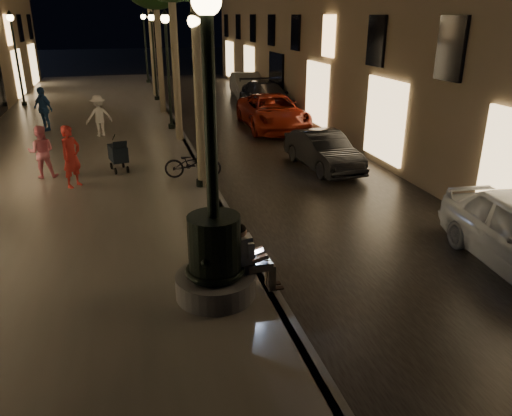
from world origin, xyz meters
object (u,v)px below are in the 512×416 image
object	(u,v)px
car_rear	(266,97)
pedestrian_white	(99,116)
lamp_curb_a	(197,78)
lamp_left_c	(15,47)
pedestrian_pink	(42,152)
car_fifth	(247,85)
fountain_lamppost	(214,243)
lamp_curb_b	(167,55)
pedestrian_red	(71,156)
car_second	(323,150)
lamp_curb_d	(145,38)
stroller	(118,153)
bicycle	(193,163)
lamp_curb_c	(153,45)
pedestrian_blue	(43,109)
car_third	(273,112)
seated_man_laptop	(249,255)

from	to	relation	value
car_rear	pedestrian_white	world-z (taller)	pedestrian_white
lamp_curb_a	pedestrian_white	xyz separation A→B (m)	(-2.93, 7.35, -2.22)
lamp_left_c	pedestrian_pink	bearing A→B (deg)	-79.20
car_rear	car_fifth	distance (m)	4.97
car_rear	lamp_curb_a	bearing A→B (deg)	-111.76
fountain_lamppost	lamp_left_c	bearing A→B (deg)	106.22
lamp_curb_a	lamp_curb_b	distance (m)	8.00
pedestrian_red	lamp_curb_b	bearing A→B (deg)	14.69
car_rear	lamp_left_c	bearing A→B (deg)	163.52
lamp_curb_a	pedestrian_red	xyz separation A→B (m)	(-3.51, 0.92, -2.15)
car_second	lamp_curb_d	bearing A→B (deg)	96.12
lamp_curb_d	car_fifth	xyz separation A→B (m)	(5.50, -7.31, -2.49)
stroller	bicycle	size ratio (longest dim) A/B	0.67
lamp_curb_c	pedestrian_red	xyz separation A→B (m)	(-3.51, -15.08, -2.15)
pedestrian_blue	lamp_left_c	bearing A→B (deg)	150.58
car_third	pedestrian_pink	size ratio (longest dim) A/B	3.38
lamp_curb_a	car_third	xyz separation A→B (m)	(4.47, 7.74, -2.49)
seated_man_laptop	lamp_curb_b	size ratio (longest dim) A/B	0.27
lamp_curb_a	stroller	bearing A→B (deg)	136.67
lamp_curb_a	car_third	world-z (taller)	lamp_curb_a
car_fifth	pedestrian_pink	xyz separation A→B (m)	(-9.94, -14.63, 0.24)
pedestrian_pink	pedestrian_blue	distance (m)	7.02
car_rear	fountain_lamppost	bearing A→B (deg)	-106.14
seated_man_laptop	pedestrian_white	world-z (taller)	pedestrian_white
stroller	pedestrian_pink	distance (m)	2.20
lamp_curb_b	pedestrian_white	xyz separation A→B (m)	(-2.93, -0.65, -2.22)
pedestrian_blue	bicycle	world-z (taller)	pedestrian_blue
pedestrian_red	pedestrian_blue	size ratio (longest dim) A/B	0.97
fountain_lamppost	lamp_left_c	world-z (taller)	fountain_lamppost
lamp_curb_b	pedestrian_pink	xyz separation A→B (m)	(-4.44, -5.94, -2.25)
lamp_left_c	pedestrian_white	distance (m)	9.86
car_third	lamp_left_c	bearing A→B (deg)	146.90
lamp_curb_b	stroller	xyz separation A→B (m)	(-2.25, -5.88, -2.47)
lamp_curb_c	pedestrian_white	size ratio (longest dim) A/B	2.95
car_second	pedestrian_white	distance (m)	9.39
pedestrian_pink	bicycle	distance (m)	4.52
car_third	car_rear	xyz separation A→B (m)	(0.83, 3.98, 0.03)
lamp_curb_b	lamp_curb_d	world-z (taller)	same
lamp_curb_a	lamp_curb_b	bearing A→B (deg)	90.00
stroller	car_second	bearing A→B (deg)	-18.76
seated_man_laptop	lamp_left_c	distance (m)	23.21
lamp_curb_c	pedestrian_white	distance (m)	9.40
pedestrian_blue	bicycle	bearing A→B (deg)	-12.58
pedestrian_white	lamp_left_c	bearing A→B (deg)	-81.79
pedestrian_blue	seated_man_laptop	bearing A→B (deg)	-25.80
lamp_curb_c	pedestrian_pink	world-z (taller)	lamp_curb_c
lamp_curb_a	seated_man_laptop	bearing A→B (deg)	-90.84
car_third	pedestrian_red	distance (m)	10.50
seated_man_laptop	lamp_left_c	xyz separation A→B (m)	(-7.01, 22.00, 2.34)
lamp_curb_a	car_second	bearing A→B (deg)	17.60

